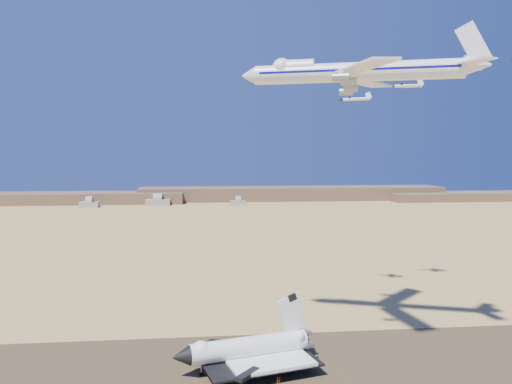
{
  "coord_description": "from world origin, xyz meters",
  "views": [
    {
      "loc": [
        -2.62,
        -146.07,
        63.78
      ],
      "look_at": [
        13.57,
        8.0,
        52.03
      ],
      "focal_mm": 35.0,
      "sensor_mm": 36.0,
      "label": 1
    }
  ],
  "objects": [
    {
      "name": "shuttle",
      "position": [
        10.0,
        -2.51,
        5.78
      ],
      "size": [
        43.93,
        33.87,
        21.52
      ],
      "rotation": [
        0.0,
        0.0,
        0.25
      ],
      "color": "white",
      "rests_on": "runway"
    },
    {
      "name": "chase_jet_d",
      "position": [
        62.82,
        65.02,
        87.5
      ],
      "size": [
        13.88,
        9.27,
        3.66
      ],
      "rotation": [
        0.0,
        0.0,
        -0.49
      ],
      "color": "white"
    },
    {
      "name": "chase_jet_e",
      "position": [
        88.55,
        71.55,
        94.37
      ],
      "size": [
        14.97,
        8.69,
        3.81
      ],
      "rotation": [
        0.0,
        0.0,
        -0.28
      ],
      "color": "white"
    },
    {
      "name": "carrier_747",
      "position": [
        44.34,
        13.46,
        90.27
      ],
      "size": [
        77.82,
        57.68,
        19.59
      ],
      "rotation": [
        0.0,
        0.0,
        -0.33
      ],
      "color": "white"
    },
    {
      "name": "ground",
      "position": [
        0.0,
        0.0,
        0.0
      ],
      "size": [
        1200.0,
        1200.0,
        0.0
      ],
      "primitive_type": "plane",
      "color": "tan",
      "rests_on": "ground"
    },
    {
      "name": "hangars",
      "position": [
        -64.0,
        478.43,
        4.83
      ],
      "size": [
        200.5,
        29.5,
        30.0
      ],
      "color": "#A59F92",
      "rests_on": "ground"
    },
    {
      "name": "runway",
      "position": [
        0.0,
        0.0,
        0.03
      ],
      "size": [
        600.0,
        50.0,
        0.06
      ],
      "primitive_type": "cube",
      "color": "#4D3F26",
      "rests_on": "ground"
    },
    {
      "name": "crew_b",
      "position": [
        18.02,
        -12.88,
        0.93
      ],
      "size": [
        0.59,
        0.9,
        1.74
      ],
      "primitive_type": "imported",
      "rotation": [
        0.0,
        0.0,
        1.7
      ],
      "color": "#D16C0C",
      "rests_on": "runway"
    },
    {
      "name": "crew_c",
      "position": [
        17.38,
        -13.24,
        0.87
      ],
      "size": [
        1.06,
        0.87,
        1.62
      ],
      "primitive_type": "imported",
      "rotation": [
        0.0,
        0.0,
        2.67
      ],
      "color": "#D16C0C",
      "rests_on": "runway"
    },
    {
      "name": "crew_a",
      "position": [
        17.35,
        -13.19,
        1.02
      ],
      "size": [
        0.51,
        0.73,
        1.91
      ],
      "primitive_type": "imported",
      "rotation": [
        0.0,
        0.0,
        1.65
      ],
      "color": "#D16C0C",
      "rests_on": "runway"
    },
    {
      "name": "ridgeline",
      "position": [
        65.32,
        527.31,
        7.63
      ],
      "size": [
        960.0,
        90.0,
        18.0
      ],
      "color": "brown",
      "rests_on": "ground"
    }
  ]
}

